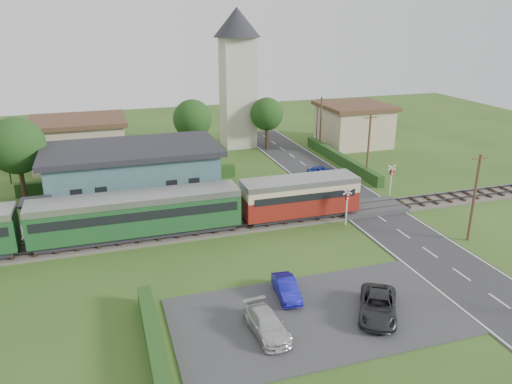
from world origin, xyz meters
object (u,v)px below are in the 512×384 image
object	(u,v)px
church_tower	(237,68)
house_west	(79,142)
train	(95,219)
house_east	(354,124)
crossing_signal_far	(391,176)
pedestrian_far	(43,217)
crossing_signal_near	(347,201)
car_park_silver	(267,324)
equipment_hut	(37,215)
car_on_road	(321,171)
pedestrian_near	(225,201)
station_building	(133,173)
car_park_dark	(378,306)
car_park_blue	(286,288)

from	to	relation	value
church_tower	house_west	distance (m)	21.55
train	house_east	distance (m)	40.20
crossing_signal_far	pedestrian_far	distance (m)	31.29
crossing_signal_near	car_park_silver	distance (m)	16.78
equipment_hut	car_on_road	xyz separation A→B (m)	(28.08, 7.30, -1.16)
crossing_signal_near	car_park_silver	bearing A→B (deg)	-132.34
house_west	pedestrian_near	size ratio (longest dim) A/B	6.61
house_west	pedestrian_near	xyz separation A→B (m)	(12.29, -19.98, -1.53)
train	pedestrian_far	distance (m)	5.36
station_building	pedestrian_far	xyz separation A→B (m)	(-7.66, -5.54, -1.28)
car_on_road	car_park_dark	world-z (taller)	car_park_dark
car_park_silver	pedestrian_far	size ratio (longest dim) A/B	2.14
house_west	car_park_dark	bearing A→B (deg)	-66.05
car_park_dark	pedestrian_far	distance (m)	26.99
train	car_park_blue	world-z (taller)	train
church_tower	pedestrian_near	distance (m)	25.84
station_building	car_park_silver	xyz separation A→B (m)	(5.14, -23.76, -2.02)
station_building	crossing_signal_far	bearing A→B (deg)	-15.63
crossing_signal_near	car_park_silver	world-z (taller)	crossing_signal_near
pedestrian_near	crossing_signal_far	bearing A→B (deg)	173.61
pedestrian_near	pedestrian_far	size ratio (longest dim) A/B	0.85
church_tower	house_east	xyz separation A→B (m)	(15.00, -4.00, -7.43)
car_on_road	house_west	bearing A→B (deg)	74.05
car_on_road	church_tower	bearing A→B (deg)	28.70
equipment_hut	church_tower	size ratio (longest dim) A/B	0.14
equipment_hut	house_west	xyz separation A→B (m)	(3.00, 19.80, 1.04)
crossing_signal_far	pedestrian_near	size ratio (longest dim) A/B	2.01
car_park_dark	pedestrian_near	world-z (taller)	pedestrian_near
train	crossing_signal_far	size ratio (longest dim) A/B	13.18
house_west	car_park_silver	world-z (taller)	house_west
car_park_blue	house_west	bearing A→B (deg)	115.91
car_park_silver	pedestrian_far	distance (m)	22.28
car_park_dark	pedestrian_far	size ratio (longest dim) A/B	2.39
house_east	car_park_blue	xyz separation A→B (m)	(-22.43, -33.50, -2.15)
pedestrian_far	train	bearing A→B (deg)	-132.10
car_park_silver	car_park_dark	world-z (taller)	car_park_dark
car_park_silver	pedestrian_far	world-z (taller)	pedestrian_far
crossing_signal_near	car_park_blue	bearing A→B (deg)	-134.17
station_building	pedestrian_far	bearing A→B (deg)	-144.13
train	house_west	world-z (taller)	house_west
car_park_silver	car_park_dark	size ratio (longest dim) A/B	0.90
crossing_signal_far	church_tower	bearing A→B (deg)	110.02
car_on_road	car_park_dark	size ratio (longest dim) A/B	0.70
church_tower	house_east	bearing A→B (deg)	-14.93
station_building	church_tower	world-z (taller)	church_tower
crossing_signal_far	crossing_signal_near	bearing A→B (deg)	-146.31
church_tower	pedestrian_far	world-z (taller)	church_tower
car_park_blue	crossing_signal_far	bearing A→B (deg)	46.81
train	car_park_silver	xyz separation A→B (m)	(8.78, -14.77, -1.50)
car_park_dark	pedestrian_far	bearing A→B (deg)	167.76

